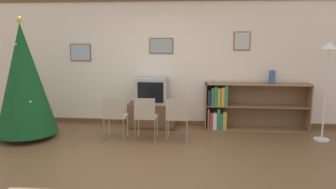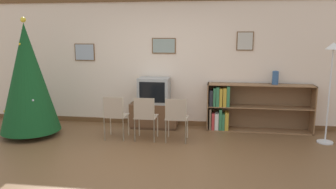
# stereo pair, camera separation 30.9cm
# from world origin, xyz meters

# --- Properties ---
(ground_plane) EXTENTS (24.00, 24.00, 0.00)m
(ground_plane) POSITION_xyz_m (0.00, 0.00, 0.00)
(ground_plane) COLOR brown
(wall_back) EXTENTS (8.85, 0.11, 2.70)m
(wall_back) POSITION_xyz_m (-0.00, 2.28, 1.35)
(wall_back) COLOR beige
(wall_back) RESTS_ON ground_plane
(christmas_tree) EXTENTS (1.11, 1.11, 2.25)m
(christmas_tree) POSITION_xyz_m (-2.41, 1.09, 1.12)
(christmas_tree) COLOR maroon
(christmas_tree) RESTS_ON ground_plane
(tv_console) EXTENTS (0.97, 0.45, 0.52)m
(tv_console) POSITION_xyz_m (-0.15, 1.98, 0.26)
(tv_console) COLOR #4C311E
(tv_console) RESTS_ON ground_plane
(television) EXTENTS (0.63, 0.44, 0.53)m
(television) POSITION_xyz_m (-0.15, 1.98, 0.79)
(television) COLOR #9E9E99
(television) RESTS_ON tv_console
(folding_chair_left) EXTENTS (0.40, 0.40, 0.82)m
(folding_chair_left) POSITION_xyz_m (-0.72, 1.10, 0.47)
(folding_chair_left) COLOR tan
(folding_chair_left) RESTS_ON ground_plane
(folding_chair_center) EXTENTS (0.40, 0.40, 0.82)m
(folding_chair_center) POSITION_xyz_m (-0.15, 1.10, 0.47)
(folding_chair_center) COLOR tan
(folding_chair_center) RESTS_ON ground_plane
(folding_chair_right) EXTENTS (0.40, 0.40, 0.82)m
(folding_chair_right) POSITION_xyz_m (0.43, 1.10, 0.47)
(folding_chair_right) COLOR tan
(folding_chair_right) RESTS_ON ground_plane
(bookshelf) EXTENTS (2.08, 0.36, 0.96)m
(bookshelf) POSITION_xyz_m (1.64, 2.04, 0.46)
(bookshelf) COLOR olive
(bookshelf) RESTS_ON ground_plane
(vase) EXTENTS (0.12, 0.12, 0.27)m
(vase) POSITION_xyz_m (2.28, 2.08, 1.09)
(vase) COLOR #335684
(vase) RESTS_ON bookshelf
(standing_lamp) EXTENTS (0.28, 0.28, 1.80)m
(standing_lamp) POSITION_xyz_m (3.11, 1.43, 1.38)
(standing_lamp) COLOR silver
(standing_lamp) RESTS_ON ground_plane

